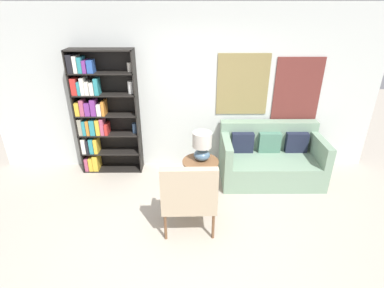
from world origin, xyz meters
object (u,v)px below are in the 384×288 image
object	(u,v)px
armchair	(189,195)
table_lamp	(202,145)
side_table	(200,164)
bookshelf	(99,113)
couch	(270,159)

from	to	relation	value
armchair	table_lamp	bearing A→B (deg)	78.21
side_table	table_lamp	size ratio (longest dim) A/B	1.27
bookshelf	couch	distance (m)	2.91
side_table	table_lamp	distance (m)	0.31
table_lamp	side_table	bearing A→B (deg)	-116.55
armchair	bookshelf	bearing A→B (deg)	132.69
side_table	bookshelf	bearing A→B (deg)	155.78
bookshelf	side_table	world-z (taller)	bookshelf
bookshelf	table_lamp	world-z (taller)	bookshelf
bookshelf	table_lamp	size ratio (longest dim) A/B	4.64
bookshelf	armchair	xyz separation A→B (m)	(1.48, -1.60, -0.47)
armchair	table_lamp	size ratio (longest dim) A/B	2.27
armchair	couch	world-z (taller)	armchair
couch	table_lamp	distance (m)	1.31
armchair	side_table	bearing A→B (deg)	78.96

